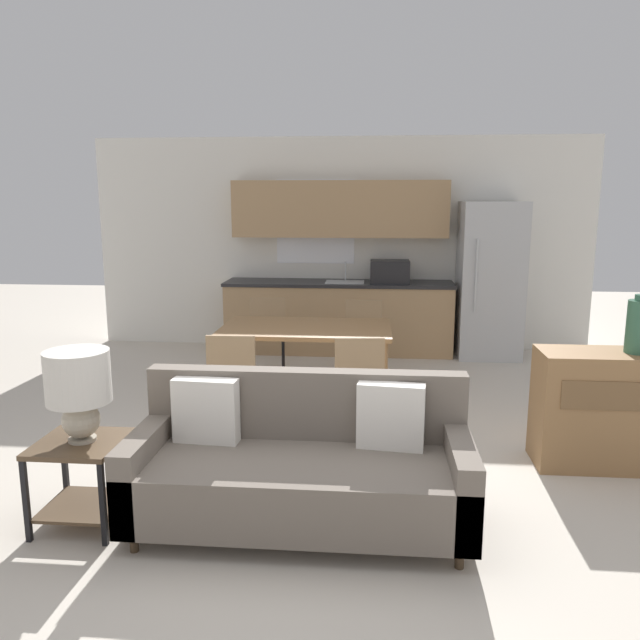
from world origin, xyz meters
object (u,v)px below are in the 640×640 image
at_px(side_table, 81,468).
at_px(dining_chair_near_left, 234,373).
at_px(credenza, 608,409).
at_px(vase, 640,326).
at_px(refrigerator, 490,280).
at_px(dining_chair_far_left, 268,331).
at_px(dining_chair_far_right, 362,334).
at_px(couch, 301,468).
at_px(table_lamp, 78,386).
at_px(dining_chair_near_right, 358,376).
at_px(dining_table, 306,332).

distance_m(side_table, dining_chair_near_left, 1.73).
xyz_separation_m(credenza, vase, (0.16, -0.01, 0.62)).
xyz_separation_m(refrigerator, side_table, (-3.12, -4.40, -0.59)).
bearing_deg(side_table, vase, 17.72).
bearing_deg(dining_chair_far_left, dining_chair_far_right, -11.79).
bearing_deg(credenza, dining_chair_far_right, 130.78).
xyz_separation_m(couch, credenza, (2.12, 1.01, 0.08)).
bearing_deg(table_lamp, dining_chair_near_left, 71.60).
relative_size(couch, dining_chair_far_left, 2.35).
xyz_separation_m(vase, dining_chair_near_right, (-1.98, 0.50, -0.56)).
height_order(dining_table, dining_chair_near_right, dining_chair_near_right).
relative_size(side_table, dining_chair_near_right, 0.62).
distance_m(dining_chair_near_right, dining_chair_near_left, 1.04).
height_order(side_table, vase, vase).
distance_m(refrigerator, dining_chair_near_left, 3.80).
distance_m(couch, dining_chair_near_right, 1.54).
bearing_deg(dining_table, dining_chair_near_right, -57.93).
relative_size(credenza, dining_chair_far_left, 1.21).
distance_m(credenza, dining_chair_near_right, 1.89).
relative_size(dining_table, couch, 0.82).
height_order(credenza, dining_chair_near_right, credenza).
relative_size(credenza, vase, 2.45).
bearing_deg(credenza, side_table, -161.43).
distance_m(dining_chair_far_right, dining_chair_far_left, 1.05).
bearing_deg(refrigerator, dining_chair_far_right, -143.43).
relative_size(side_table, credenza, 0.51).
relative_size(dining_chair_near_right, dining_chair_near_left, 1.00).
bearing_deg(dining_chair_near_right, couch, 73.51).
relative_size(dining_table, dining_chair_far_right, 1.92).
xyz_separation_m(dining_table, couch, (0.23, -2.34, -0.32)).
height_order(table_lamp, vase, vase).
bearing_deg(dining_chair_far_right, side_table, -112.45).
distance_m(side_table, credenza, 3.61).
bearing_deg(vase, side_table, -162.28).
height_order(dining_chair_far_right, dining_chair_far_left, same).
bearing_deg(refrigerator, vase, -81.94).
distance_m(refrigerator, dining_chair_far_left, 2.82).
bearing_deg(vase, dining_chair_near_right, 165.86).
xyz_separation_m(vase, dining_chair_far_right, (-1.98, 2.12, -0.56)).
bearing_deg(refrigerator, credenza, -84.66).
height_order(side_table, dining_chair_near_left, dining_chair_near_left).
height_order(side_table, dining_chair_far_left, dining_chair_far_left).
relative_size(dining_chair_near_right, dining_chair_far_left, 1.00).
xyz_separation_m(refrigerator, dining_chair_far_right, (-1.52, -1.13, -0.46)).
bearing_deg(side_table, table_lamp, 27.81).
height_order(couch, dining_chair_far_left, couch).
xyz_separation_m(side_table, vase, (3.58, 1.14, 0.69)).
distance_m(dining_table, vase, 2.86).
bearing_deg(credenza, refrigerator, 95.34).
relative_size(side_table, vase, 1.26).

